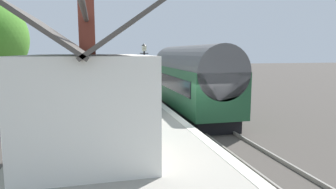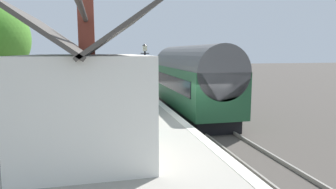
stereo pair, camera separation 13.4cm
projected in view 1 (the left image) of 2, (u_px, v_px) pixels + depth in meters
name	position (u px, v px, depth m)	size (l,w,h in m)	color
ground_plane	(202.00, 136.00, 14.02)	(160.00, 160.00, 0.00)	#423D38
platform	(113.00, 132.00, 12.99)	(32.00, 6.20, 0.96)	gray
platform_edge_coping	(178.00, 117.00, 13.60)	(32.00, 0.36, 0.02)	beige
rail_near	(234.00, 133.00, 14.39)	(52.00, 0.08, 0.14)	gray
rail_far	(205.00, 135.00, 14.05)	(52.00, 0.08, 0.14)	gray
train	(191.00, 80.00, 18.22)	(9.92, 2.73, 4.32)	black
station_building	(88.00, 97.00, 9.28)	(6.18, 3.68, 5.39)	white
bench_near_building	(131.00, 98.00, 16.14)	(1.42, 0.50, 0.88)	teal
bench_by_lamp	(127.00, 88.00, 20.58)	(1.41, 0.45, 0.88)	teal
planter_bench_left	(117.00, 108.00, 14.33)	(0.89, 0.32, 0.63)	teal
planter_corner_building	(77.00, 87.00, 22.37)	(0.52, 0.52, 0.75)	teal
planter_edge_near	(118.00, 91.00, 18.83)	(0.59, 0.59, 0.94)	#9E5138
planter_by_door	(64.00, 99.00, 17.12)	(0.93, 0.32, 0.58)	teal
planter_under_sign	(137.00, 95.00, 18.33)	(0.43, 0.43, 0.68)	#9E5138
lamp_post_platform	(144.00, 61.00, 17.65)	(0.32, 0.50, 3.46)	black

